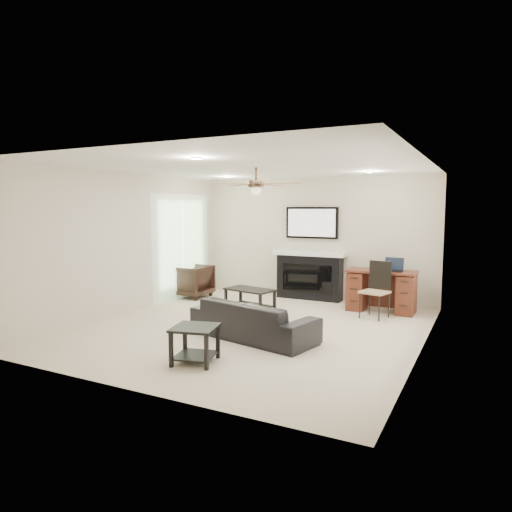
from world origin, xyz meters
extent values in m
plane|color=beige|center=(0.00, 0.00, 0.00)|extent=(5.50, 5.50, 0.00)
cube|color=white|center=(0.00, 0.00, 2.50)|extent=(5.00, 5.50, 0.04)
cube|color=beige|center=(0.00, 2.75, 1.25)|extent=(5.00, 0.04, 2.50)
cube|color=beige|center=(0.00, -2.75, 1.25)|extent=(5.00, 0.04, 2.50)
cube|color=beige|center=(-2.50, 0.00, 1.25)|extent=(0.04, 5.50, 2.50)
cube|color=beige|center=(2.50, 0.00, 1.25)|extent=(0.04, 5.50, 2.50)
cube|color=white|center=(2.45, 0.10, 1.23)|extent=(0.04, 5.10, 2.40)
cube|color=#93BC89|center=(-2.46, 1.55, 1.05)|extent=(0.04, 1.80, 2.10)
cylinder|color=#382619|center=(0.00, 0.10, 2.25)|extent=(1.40, 1.40, 0.30)
imported|color=black|center=(0.26, -0.49, 0.28)|extent=(2.01, 1.13, 0.55)
imported|color=black|center=(-2.34, 1.66, 0.34)|extent=(0.76, 0.74, 0.69)
cube|color=black|center=(-0.64, 1.11, 0.20)|extent=(0.98, 0.67, 0.40)
cube|color=black|center=(0.11, -1.74, 0.23)|extent=(0.63, 0.63, 0.45)
cube|color=black|center=(-2.89, 0.61, 0.23)|extent=(0.61, 0.61, 0.45)
cube|color=black|center=(-0.04, 2.58, 0.95)|extent=(1.52, 0.34, 1.91)
cube|color=#3C1C0F|center=(1.54, 2.10, 0.38)|extent=(1.22, 0.56, 0.76)
cube|color=black|center=(1.54, 1.55, 0.48)|extent=(0.52, 0.53, 0.97)
cube|color=black|center=(1.74, 2.08, 0.88)|extent=(0.33, 0.24, 0.23)
camera|label=1|loc=(3.23, -6.21, 1.88)|focal=32.00mm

